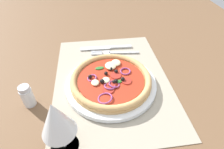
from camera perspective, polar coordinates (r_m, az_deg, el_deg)
name	(u,v)px	position (r cm, az deg, el deg)	size (l,w,h in cm)	color
ground_plane	(112,82)	(58.86, -0.12, -2.33)	(190.00, 140.00, 2.40)	brown
placemat	(112,79)	(57.90, -0.12, -1.33)	(48.70, 35.62, 0.40)	#A39984
plate	(111,84)	(55.00, -0.35, -2.86)	(27.29, 27.29, 1.40)	white
pizza	(111,79)	(53.80, -0.36, -1.46)	(24.19, 24.19, 2.62)	tan
fork	(112,53)	(68.67, 0.04, 6.93)	(3.45, 18.06, 0.44)	silver
knife	(105,48)	(71.50, -2.09, 8.48)	(2.42, 20.05, 0.62)	silver
wine_glass	(56,120)	(37.17, -17.19, -13.67)	(7.20, 7.20, 14.90)	silver
pepper_shaker	(27,96)	(53.63, -25.17, -6.16)	(3.20, 3.20, 6.70)	silver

